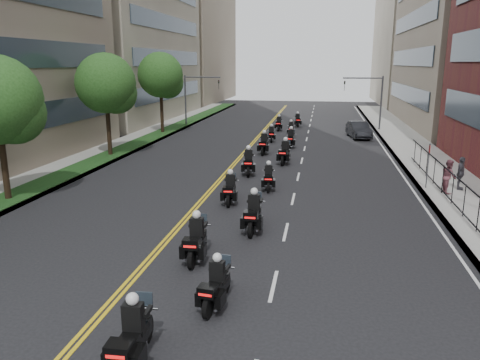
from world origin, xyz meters
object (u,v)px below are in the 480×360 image
(motorcycle_8, at_px, (264,145))
(parked_sedan, at_px, (359,130))
(motorcycle_10, at_px, (271,135))
(motorcycle_12, at_px, (279,124))
(motorcycle_11, at_px, (291,130))
(motorcycle_9, at_px, (291,139))
(motorcycle_6, at_px, (248,163))
(motorcycle_0, at_px, (132,338))
(motorcycle_13, at_px, (298,121))
(pedestrian_c, at_px, (461,173))
(motorcycle_2, at_px, (196,241))
(motorcycle_4, at_px, (230,190))
(motorcycle_7, at_px, (285,153))
(pedestrian_b, at_px, (449,176))
(motorcycle_5, at_px, (268,178))
(motorcycle_3, at_px, (254,214))
(motorcycle_1, at_px, (216,286))

(motorcycle_8, height_order, parked_sedan, motorcycle_8)
(motorcycle_10, bearing_deg, motorcycle_12, 83.58)
(motorcycle_11, xyz_separation_m, motorcycle_12, (-1.51, 3.57, 0.04))
(motorcycle_9, distance_m, motorcycle_10, 3.38)
(motorcycle_11, distance_m, motorcycle_12, 3.88)
(motorcycle_6, bearing_deg, motorcycle_0, -96.43)
(motorcycle_13, xyz_separation_m, pedestrian_c, (10.26, -25.83, 0.41))
(motorcycle_2, bearing_deg, motorcycle_9, 82.95)
(motorcycle_12, bearing_deg, pedestrian_c, -62.68)
(motorcycle_4, relative_size, motorcycle_13, 1.05)
(motorcycle_7, bearing_deg, motorcycle_12, 102.07)
(motorcycle_0, relative_size, motorcycle_10, 1.13)
(motorcycle_11, bearing_deg, pedestrian_b, -67.26)
(motorcycle_4, distance_m, pedestrian_b, 11.73)
(motorcycle_0, relative_size, motorcycle_12, 1.06)
(motorcycle_5, height_order, motorcycle_9, motorcycle_9)
(motorcycle_3, xyz_separation_m, motorcycle_13, (0.02, 33.85, -0.08))
(motorcycle_3, bearing_deg, parked_sedan, 76.89)
(motorcycle_10, bearing_deg, motorcycle_9, -61.47)
(motorcycle_8, xyz_separation_m, motorcycle_12, (-0.05, 13.12, -0.06))
(motorcycle_7, xyz_separation_m, motorcycle_10, (-1.96, 9.33, -0.11))
(motorcycle_0, relative_size, motorcycle_4, 1.03)
(motorcycle_4, relative_size, motorcycle_12, 1.02)
(motorcycle_2, height_order, parked_sedan, motorcycle_2)
(motorcycle_1, xyz_separation_m, motorcycle_12, (-1.58, 36.82, 0.03))
(motorcycle_2, relative_size, motorcycle_12, 1.07)
(motorcycle_13, height_order, pedestrian_c, pedestrian_c)
(motorcycle_7, bearing_deg, motorcycle_8, 124.67)
(motorcycle_3, distance_m, parked_sedan, 27.54)
(motorcycle_6, xyz_separation_m, motorcycle_13, (1.83, 23.67, -0.08))
(motorcycle_6, xyz_separation_m, motorcycle_8, (0.12, 7.07, -0.00))
(motorcycle_4, bearing_deg, motorcycle_7, 74.35)
(motorcycle_8, distance_m, motorcycle_13, 16.69)
(motorcycle_3, distance_m, motorcycle_8, 17.33)
(motorcycle_4, height_order, motorcycle_12, motorcycle_4)
(motorcycle_0, height_order, pedestrian_b, pedestrian_b)
(motorcycle_12, bearing_deg, motorcycle_7, -84.21)
(pedestrian_b, bearing_deg, motorcycle_11, 21.98)
(motorcycle_4, relative_size, parked_sedan, 0.51)
(motorcycle_12, bearing_deg, parked_sedan, -25.03)
(motorcycle_3, height_order, motorcycle_12, motorcycle_3)
(motorcycle_0, xyz_separation_m, motorcycle_9, (1.65, 29.91, -0.00))
(motorcycle_5, relative_size, motorcycle_8, 0.88)
(motorcycle_4, distance_m, motorcycle_6, 6.37)
(motorcycle_3, distance_m, motorcycle_13, 33.85)
(motorcycle_3, relative_size, motorcycle_12, 1.09)
(motorcycle_0, distance_m, pedestrian_c, 21.08)
(motorcycle_9, bearing_deg, motorcycle_8, -118.64)
(parked_sedan, xyz_separation_m, pedestrian_b, (3.30, -19.64, 0.30))
(pedestrian_b, bearing_deg, motorcycle_6, 70.83)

